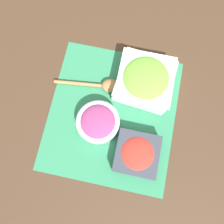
% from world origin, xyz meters
% --- Properties ---
extents(ground_plane, '(3.00, 3.00, 0.00)m').
position_xyz_m(ground_plane, '(0.00, 0.00, 0.00)').
color(ground_plane, '#422D1E').
extents(placemat, '(0.45, 0.41, 0.00)m').
position_xyz_m(placemat, '(0.00, 0.00, 0.00)').
color(placemat, '#2D7A51').
rests_on(placemat, ground_plane).
extents(onion_bowl, '(0.13, 0.13, 0.06)m').
position_xyz_m(onion_bowl, '(-0.04, 0.04, 0.03)').
color(onion_bowl, silver).
rests_on(onion_bowl, placemat).
extents(lettuce_bowl, '(0.19, 0.19, 0.08)m').
position_xyz_m(lettuce_bowl, '(0.12, -0.08, 0.04)').
color(lettuce_bowl, white).
rests_on(lettuce_bowl, placemat).
extents(tomato_bowl, '(0.13, 0.13, 0.06)m').
position_xyz_m(tomato_bowl, '(-0.11, -0.10, 0.03)').
color(tomato_bowl, '#333842').
rests_on(tomato_bowl, placemat).
extents(wooden_spoon, '(0.05, 0.22, 0.03)m').
position_xyz_m(wooden_spoon, '(0.09, 0.05, 0.02)').
color(wooden_spoon, '#9E7042').
rests_on(wooden_spoon, placemat).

